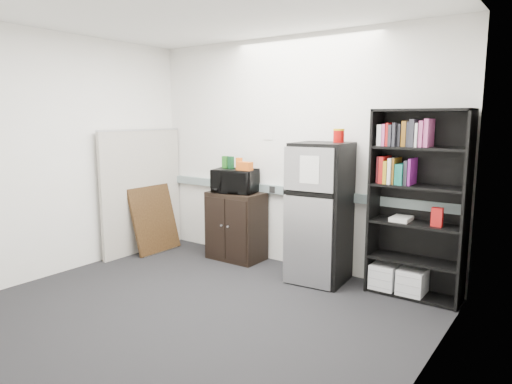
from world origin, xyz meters
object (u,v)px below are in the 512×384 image
Objects in this scene: cabinet at (236,226)px; microwave at (235,181)px; bookshelf at (416,200)px; refrigerator at (320,213)px; cubicle_partition at (142,191)px.

microwave is at bearing -90.00° from cabinet.
bookshelf reaches higher than microwave.
bookshelf reaches higher than refrigerator.
refrigerator is at bearing -3.77° from cabinet.
cubicle_partition is 1.90× the size of cabinet.
microwave is at bearing -177.85° from bookshelf.
cubicle_partition is 1.32m from microwave.
cubicle_partition is 1.36m from cabinet.
cabinet is 0.57m from microwave.
refrigerator reaches higher than cabinet.
cubicle_partition reaches higher than refrigerator.
bookshelf is 3.45m from cubicle_partition.
cubicle_partition is (-3.41, -0.49, -0.16)m from bookshelf.
cubicle_partition is 1.07× the size of refrigerator.
bookshelf is 1.23× the size of refrigerator.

